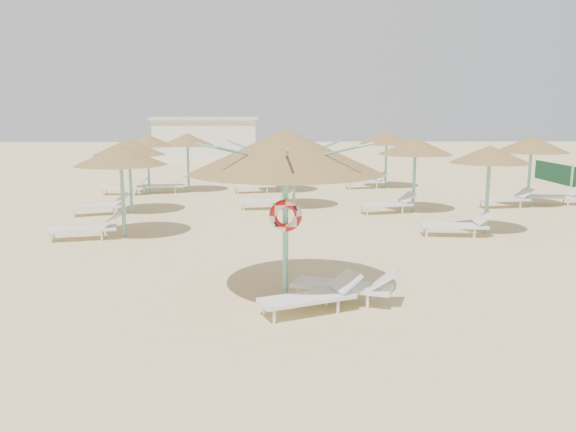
{
  "coord_description": "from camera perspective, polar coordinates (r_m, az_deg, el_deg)",
  "views": [
    {
      "loc": [
        -0.67,
        -10.9,
        3.57
      ],
      "look_at": [
        -0.33,
        1.42,
        1.3
      ],
      "focal_mm": 35.0,
      "sensor_mm": 36.0,
      "label": 1
    }
  ],
  "objects": [
    {
      "name": "palapa_field",
      "position": [
        21.77,
        3.53,
        7.09
      ],
      "size": [
        21.12,
        14.28,
        2.72
      ],
      "color": "#69B7A8",
      "rests_on": "ground"
    },
    {
      "name": "lounger_main_a",
      "position": [
        10.22,
        2.61,
        -8.08
      ],
      "size": [
        1.95,
        1.24,
        0.68
      ],
      "rotation": [
        0.0,
        0.0,
        0.39
      ],
      "color": "silver",
      "rests_on": "ground"
    },
    {
      "name": "lounger_main_b",
      "position": [
        10.81,
        6.2,
        -6.96
      ],
      "size": [
        2.11,
        1.27,
        0.74
      ],
      "rotation": [
        0.0,
        0.0,
        -0.35
      ],
      "color": "silver",
      "rests_on": "ground"
    },
    {
      "name": "service_hut",
      "position": [
        46.25,
        -8.26,
        7.94
      ],
      "size": [
        8.4,
        4.4,
        3.25
      ],
      "color": "silver",
      "rests_on": "ground"
    },
    {
      "name": "main_palapa",
      "position": [
        10.56,
        -0.26,
        6.54
      ],
      "size": [
        3.66,
        3.66,
        3.28
      ],
      "color": "#69B7A8",
      "rests_on": "ground"
    },
    {
      "name": "ground",
      "position": [
        11.49,
        1.85,
        -7.67
      ],
      "size": [
        120.0,
        120.0,
        0.0
      ],
      "primitive_type": "plane",
      "color": "#DAC285",
      "rests_on": "ground"
    }
  ]
}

